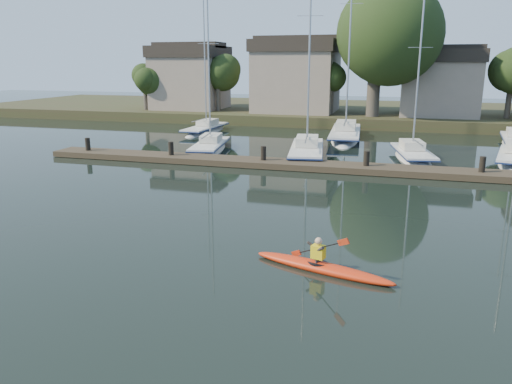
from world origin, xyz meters
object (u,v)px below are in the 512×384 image
(sailboat_1, at_px, (210,153))
(sailboat_5, at_px, (206,134))
(sailboat_6, at_px, (345,141))
(sailboat_2, at_px, (306,159))
(kayak, at_px, (322,265))
(sailboat_3, at_px, (412,161))
(dock, at_px, (313,166))

(sailboat_1, height_order, sailboat_5, sailboat_5)
(sailboat_5, xyz_separation_m, sailboat_6, (12.32, -0.38, -0.04))
(sailboat_2, height_order, sailboat_5, sailboat_2)
(kayak, xyz_separation_m, sailboat_3, (2.82, 19.34, -0.35))
(sailboat_6, bearing_deg, dock, -96.13)
(sailboat_1, xyz_separation_m, sailboat_5, (-3.83, 8.74, 0.00))
(dock, bearing_deg, sailboat_3, 41.52)
(dock, height_order, sailboat_5, sailboat_5)
(kayak, bearing_deg, sailboat_5, 134.19)
(sailboat_1, height_order, sailboat_2, sailboat_2)
(dock, distance_m, sailboat_2, 4.22)
(kayak, distance_m, sailboat_6, 27.08)
(dock, xyz_separation_m, sailboat_6, (0.44, 12.57, -0.41))
(sailboat_2, distance_m, sailboat_6, 8.67)
(sailboat_3, xyz_separation_m, sailboat_5, (-17.45, 8.01, 0.01))
(sailboat_5, relative_size, sailboat_6, 0.76)
(sailboat_2, bearing_deg, sailboat_6, 70.91)
(kayak, bearing_deg, sailboat_3, 97.75)
(kayak, height_order, sailboat_1, sailboat_1)
(sailboat_5, height_order, sailboat_6, sailboat_6)
(sailboat_5, bearing_deg, sailboat_6, -0.15)
(dock, relative_size, sailboat_1, 2.73)
(sailboat_2, distance_m, sailboat_5, 13.95)
(sailboat_3, bearing_deg, kayak, -108.90)
(kayak, relative_size, sailboat_6, 0.25)
(sailboat_1, bearing_deg, sailboat_3, -6.56)
(sailboat_1, relative_size, sailboat_6, 0.70)
(dock, height_order, sailboat_6, sailboat_6)
(sailboat_2, bearing_deg, sailboat_3, -1.05)
(sailboat_2, height_order, sailboat_3, sailboat_2)
(dock, xyz_separation_m, sailboat_5, (-11.88, 12.95, -0.37))
(sailboat_2, bearing_deg, sailboat_1, 170.03)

